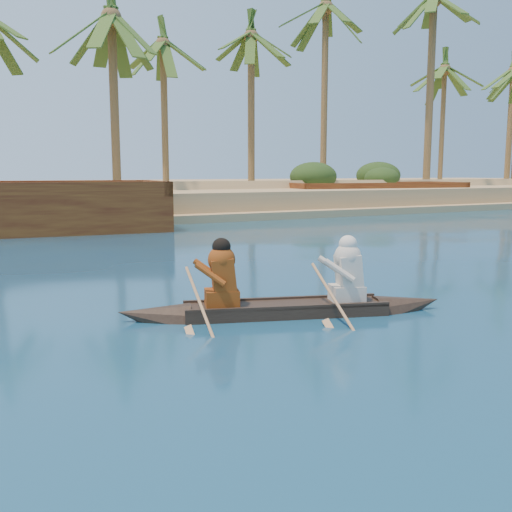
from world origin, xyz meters
TOP-DOWN VIEW (x-y plane):
  - sandy_embankment at (0.00, 46.89)m, footprint 150.00×51.00m
  - palm_grove at (0.00, 35.00)m, footprint 110.00×14.00m
  - shrub_cluster at (0.00, 31.50)m, footprint 100.00×6.00m
  - canoe at (-2.53, 6.14)m, footprint 5.20×2.30m
  - barge_right at (16.69, 27.00)m, footprint 11.92×5.32m

SIDE VIEW (x-z plane):
  - canoe at x=-2.53m, z-range -0.44..1.00m
  - sandy_embankment at x=0.00m, z-range -0.22..1.28m
  - barge_right at x=16.69m, z-range -0.29..1.63m
  - shrub_cluster at x=0.00m, z-range 0.00..2.40m
  - palm_grove at x=0.00m, z-range 0.00..16.00m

